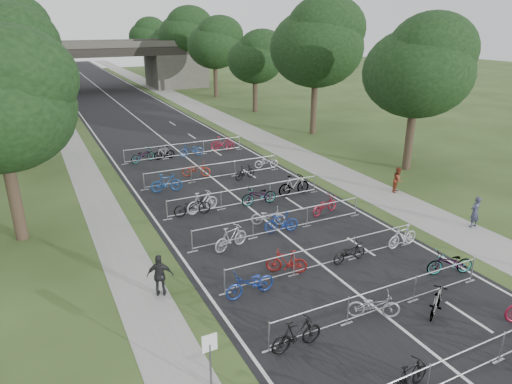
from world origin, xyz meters
TOP-DOWN VIEW (x-y plane):
  - ground at (0.00, 0.00)m, footprint 200.00×200.00m
  - road at (0.00, 50.00)m, footprint 11.00×140.00m
  - sidewalk_right at (8.00, 50.00)m, footprint 3.00×140.00m
  - sidewalk_left at (-7.50, 50.00)m, footprint 2.00×140.00m
  - lane_markings at (0.00, 50.00)m, footprint 0.12×140.00m
  - overpass_bridge at (0.00, 65.00)m, footprint 31.00×8.00m
  - park_sign at (-6.80, 3.00)m, footprint 0.45×0.06m
  - tree_right_0 at (13.11, 15.93)m, footprint 7.17×7.17m
  - tree_left_1 at (-11.39, 27.93)m, footprint 7.56×7.56m
  - tree_right_1 at (13.11, 27.93)m, footprint 8.18×8.18m
  - tree_left_2 at (-11.39, 39.93)m, footprint 8.40×8.40m
  - tree_right_2 at (13.11, 39.93)m, footprint 6.16×6.16m
  - tree_left_3 at (-11.39, 51.93)m, footprint 6.72×6.72m
  - tree_right_3 at (13.11, 51.93)m, footprint 7.17×7.17m
  - tree_left_4 at (-11.39, 63.93)m, footprint 7.56×7.56m
  - tree_right_4 at (13.11, 63.93)m, footprint 8.18×8.18m
  - tree_left_5 at (-11.39, 75.93)m, footprint 8.40×8.40m
  - tree_right_5 at (13.11, 75.93)m, footprint 6.16×6.16m
  - tree_left_6 at (-11.39, 87.93)m, footprint 6.72×6.72m
  - tree_right_6 at (13.11, 87.93)m, footprint 7.17×7.17m
  - barrier_row_0 at (0.00, 0.00)m, footprint 9.70×0.08m
  - barrier_row_1 at (0.00, 3.60)m, footprint 9.70×0.08m
  - barrier_row_2 at (0.00, 7.20)m, footprint 9.70×0.08m
  - barrier_row_3 at (0.00, 11.00)m, footprint 9.70×0.08m
  - barrier_row_4 at (0.00, 15.00)m, footprint 9.70×0.08m
  - barrier_row_5 at (0.00, 20.00)m, footprint 9.70×0.08m
  - barrier_row_6 at (0.00, 26.00)m, footprint 9.70×0.08m
  - bike_1 at (-1.86, 0.36)m, footprint 1.68×0.69m
  - bike_4 at (-3.77, 3.31)m, footprint 1.87×0.57m
  - bike_5 at (-0.47, 3.52)m, footprint 1.95×1.46m
  - bike_6 at (1.66, 2.67)m, footprint 1.65×1.23m
  - bike_7 at (4.30, 4.41)m, footprint 2.09×1.29m
  - bike_8 at (-3.77, 6.68)m, footprint 2.04×0.76m
  - bike_9 at (-1.68, 7.53)m, footprint 1.73×1.33m
  - bike_10 at (1.23, 7.11)m, footprint 1.76×0.70m
  - bike_11 at (4.30, 7.16)m, footprint 1.78×0.61m
  - bike_12 at (-2.91, 10.49)m, footprint 1.97×1.09m
  - bike_13 at (-0.15, 12.05)m, footprint 1.87×1.37m
  - bike_14 at (0.04, 11.02)m, footprint 1.82×0.84m
  - bike_15 at (3.29, 11.97)m, footprint 1.98×1.11m
  - bike_16 at (-3.23, 14.96)m, footprint 2.08×0.84m
  - bike_17 at (-2.58, 15.13)m, footprint 2.06×1.01m
  - bike_18 at (0.69, 14.72)m, footprint 2.14×0.86m
  - bike_19 at (3.25, 15.15)m, footprint 2.10×0.60m
  - bike_20 at (-3.44, 19.08)m, footprint 1.99×0.84m
  - bike_21 at (-0.84, 21.04)m, footprint 2.02×1.45m
  - bike_22 at (1.85, 19.07)m, footprint 1.69×0.83m
  - bike_23 at (4.26, 20.63)m, footprint 1.78×0.97m
  - bike_24 at (-3.25, 25.96)m, footprint 2.10×1.32m
  - bike_25 at (-1.62, 26.01)m, footprint 1.63×0.50m
  - bike_26 at (0.48, 25.87)m, footprint 1.90×0.79m
  - bike_27 at (3.30, 26.38)m, footprint 1.99×1.11m
  - pedestrian_a at (9.09, 7.18)m, footprint 0.62×0.42m
  - pedestrian_b at (9.20, 12.79)m, footprint 0.95×0.89m
  - pedestrian_c at (-6.80, 8.24)m, footprint 1.08×0.75m

SIDE VIEW (x-z plane):
  - ground at x=0.00m, z-range 0.00..0.00m
  - lane_markings at x=0.00m, z-range 0.00..0.00m
  - road at x=0.00m, z-range 0.00..0.01m
  - sidewalk_right at x=8.00m, z-range 0.00..0.01m
  - sidewalk_left at x=-7.50m, z-range 0.00..0.01m
  - bike_23 at x=4.26m, z-range 0.00..0.89m
  - bike_10 at x=1.23m, z-range 0.00..0.91m
  - bike_13 at x=-0.15m, z-range 0.00..0.94m
  - bike_25 at x=-1.62m, z-range 0.00..0.97m
  - bike_22 at x=1.85m, z-range 0.00..0.98m
  - bike_26 at x=0.48m, z-range 0.00..0.98m
  - bike_5 at x=-0.47m, z-range 0.00..0.98m
  - bike_1 at x=-1.86m, z-range 0.00..0.98m
  - bike_15 at x=3.29m, z-range 0.00..0.99m
  - bike_6 at x=1.66m, z-range 0.00..0.99m
  - bike_21 at x=-0.84m, z-range 0.00..1.01m
  - bike_9 at x=-1.68m, z-range 0.00..1.04m
  - bike_7 at x=4.30m, z-range 0.00..1.04m
  - bike_24 at x=-3.25m, z-range 0.00..1.04m
  - bike_11 at x=4.30m, z-range 0.00..1.05m
  - bike_14 at x=0.04m, z-range 0.00..1.05m
  - bike_8 at x=-3.77m, z-range 0.00..1.06m
  - bike_16 at x=-3.23m, z-range 0.00..1.07m
  - barrier_row_0 at x=0.00m, z-range 0.00..1.10m
  - barrier_row_1 at x=0.00m, z-range 0.00..1.10m
  - barrier_row_2 at x=0.00m, z-range 0.00..1.10m
  - barrier_row_3 at x=0.00m, z-range 0.00..1.10m
  - barrier_row_4 at x=0.00m, z-range 0.00..1.10m
  - barrier_row_5 at x=0.00m, z-range 0.00..1.10m
  - barrier_row_6 at x=0.00m, z-range 0.00..1.10m
  - bike_18 at x=0.69m, z-range 0.00..1.10m
  - bike_4 at x=-3.77m, z-range 0.00..1.12m
  - bike_12 at x=-2.91m, z-range 0.00..1.14m
  - bike_27 at x=3.30m, z-range 0.00..1.15m
  - bike_20 at x=-3.44m, z-range 0.00..1.16m
  - bike_17 at x=-2.58m, z-range 0.00..1.19m
  - bike_19 at x=3.25m, z-range 0.00..1.26m
  - pedestrian_b at x=9.20m, z-range 0.00..1.55m
  - pedestrian_a at x=9.09m, z-range 0.00..1.65m
  - pedestrian_c at x=-6.80m, z-range 0.00..1.70m
  - park_sign at x=-6.80m, z-range 0.36..2.18m
  - overpass_bridge at x=0.00m, z-range 0.01..7.06m
  - tree_right_2 at x=13.11m, z-range 1.25..10.64m
  - tree_right_5 at x=13.11m, z-range 1.25..10.64m
  - tree_left_3 at x=-11.39m, z-range 1.36..11.61m
  - tree_left_6 at x=-11.39m, z-range 1.36..11.61m
  - tree_right_0 at x=13.11m, z-range 1.46..12.39m
  - tree_right_3 at x=13.11m, z-range 1.46..12.39m
  - tree_right_6 at x=13.11m, z-range 1.46..12.39m
  - tree_left_1 at x=-11.39m, z-range 1.54..13.07m
  - tree_left_4 at x=-11.39m, z-range 1.54..13.07m
  - tree_right_1 at x=13.11m, z-range 1.67..14.13m
  - tree_right_4 at x=13.11m, z-range 1.67..14.13m
  - tree_left_2 at x=-11.39m, z-range 1.71..14.52m
  - tree_left_5 at x=-11.39m, z-range 1.71..14.52m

